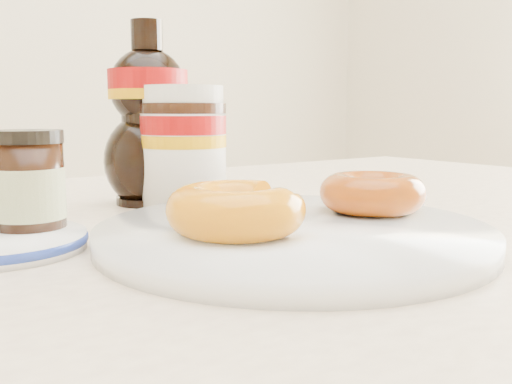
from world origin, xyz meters
TOP-DOWN VIEW (x-y plane):
  - dining_table at (0.00, 0.10)m, footprint 1.40×0.90m
  - plate at (-0.01, 0.02)m, footprint 0.31×0.31m
  - donut_bitten at (-0.06, 0.01)m, footprint 0.13×0.13m
  - donut_whole at (0.09, 0.02)m, footprint 0.11×0.11m
  - nutella_jar at (0.01, 0.22)m, footprint 0.09×0.09m
  - syrup_bottle at (-0.01, 0.26)m, footprint 0.12×0.11m
  - dark_jar at (-0.17, 0.14)m, footprint 0.06×0.06m
  - blue_rim_saucer at (-0.20, 0.12)m, footprint 0.13×0.13m

SIDE VIEW (x-z plane):
  - dining_table at x=0.00m, z-range 0.29..1.04m
  - blue_rim_saucer at x=-0.20m, z-range 0.75..0.76m
  - plate at x=-0.01m, z-range 0.75..0.77m
  - donut_whole at x=0.09m, z-range 0.77..0.80m
  - donut_bitten at x=-0.06m, z-range 0.77..0.80m
  - dark_jar at x=-0.17m, z-range 0.75..0.84m
  - nutella_jar at x=0.01m, z-range 0.76..0.88m
  - syrup_bottle at x=-0.01m, z-range 0.75..0.95m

